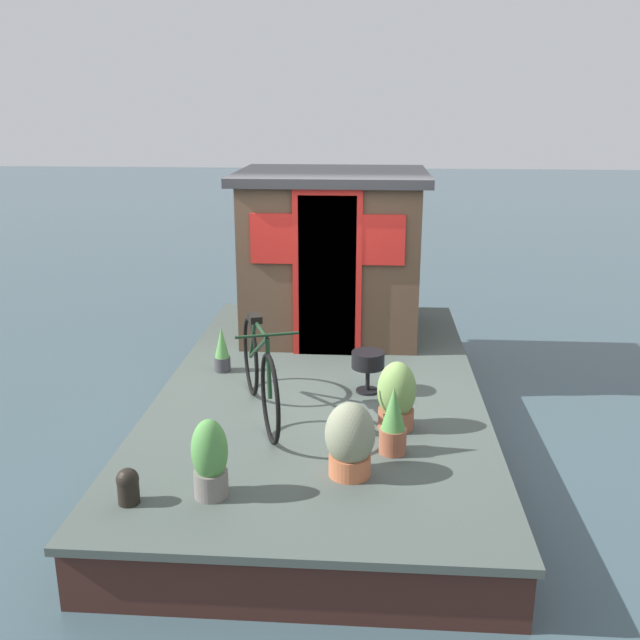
{
  "coord_description": "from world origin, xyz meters",
  "views": [
    {
      "loc": [
        -6.41,
        -0.45,
        3.08
      ],
      "look_at": [
        -0.2,
        0.0,
        1.2
      ],
      "focal_mm": 40.21,
      "sensor_mm": 36.0,
      "label": 1
    }
  ],
  "objects_px": {
    "potted_plant_rosemary": "(222,350)",
    "potted_plant_ivy": "(397,396)",
    "charcoal_grill": "(368,362)",
    "houseboat_cabin": "(332,253)",
    "potted_plant_mint": "(393,422)",
    "potted_plant_basil": "(350,440)",
    "mooring_bollard": "(128,485)",
    "potted_plant_sage": "(210,459)",
    "bicycle": "(260,372)"
  },
  "relations": [
    {
      "from": "houseboat_cabin",
      "to": "bicycle",
      "type": "height_order",
      "value": "houseboat_cabin"
    },
    {
      "from": "potted_plant_basil",
      "to": "potted_plant_sage",
      "type": "distance_m",
      "value": 1.0
    },
    {
      "from": "potted_plant_sage",
      "to": "houseboat_cabin",
      "type": "bearing_deg",
      "value": -9.16
    },
    {
      "from": "bicycle",
      "to": "potted_plant_basil",
      "type": "distance_m",
      "value": 1.28
    },
    {
      "from": "potted_plant_basil",
      "to": "mooring_bollard",
      "type": "relative_size",
      "value": 2.2
    },
    {
      "from": "potted_plant_rosemary",
      "to": "potted_plant_ivy",
      "type": "height_order",
      "value": "potted_plant_ivy"
    },
    {
      "from": "potted_plant_rosemary",
      "to": "potted_plant_mint",
      "type": "bearing_deg",
      "value": -134.76
    },
    {
      "from": "potted_plant_basil",
      "to": "mooring_bollard",
      "type": "distance_m",
      "value": 1.56
    },
    {
      "from": "potted_plant_rosemary",
      "to": "potted_plant_ivy",
      "type": "relative_size",
      "value": 0.79
    },
    {
      "from": "bicycle",
      "to": "potted_plant_mint",
      "type": "xyz_separation_m",
      "value": [
        -0.61,
        -1.12,
        -0.14
      ]
    },
    {
      "from": "houseboat_cabin",
      "to": "potted_plant_sage",
      "type": "xyz_separation_m",
      "value": [
        -3.79,
        0.61,
        -0.67
      ]
    },
    {
      "from": "houseboat_cabin",
      "to": "potted_plant_rosemary",
      "type": "height_order",
      "value": "houseboat_cabin"
    },
    {
      "from": "potted_plant_rosemary",
      "to": "mooring_bollard",
      "type": "distance_m",
      "value": 2.52
    },
    {
      "from": "potted_plant_rosemary",
      "to": "potted_plant_ivy",
      "type": "bearing_deg",
      "value": -125.22
    },
    {
      "from": "potted_plant_ivy",
      "to": "potted_plant_rosemary",
      "type": "bearing_deg",
      "value": 54.78
    },
    {
      "from": "potted_plant_sage",
      "to": "mooring_bollard",
      "type": "height_order",
      "value": "potted_plant_sage"
    },
    {
      "from": "bicycle",
      "to": "potted_plant_rosemary",
      "type": "bearing_deg",
      "value": 27.7
    },
    {
      "from": "potted_plant_basil",
      "to": "potted_plant_ivy",
      "type": "relative_size",
      "value": 0.97
    },
    {
      "from": "potted_plant_mint",
      "to": "potted_plant_ivy",
      "type": "relative_size",
      "value": 0.94
    },
    {
      "from": "bicycle",
      "to": "potted_plant_ivy",
      "type": "relative_size",
      "value": 2.89
    },
    {
      "from": "potted_plant_mint",
      "to": "houseboat_cabin",
      "type": "bearing_deg",
      "value": 11.93
    },
    {
      "from": "potted_plant_ivy",
      "to": "charcoal_grill",
      "type": "relative_size",
      "value": 1.47
    },
    {
      "from": "potted_plant_basil",
      "to": "mooring_bollard",
      "type": "xyz_separation_m",
      "value": [
        -0.49,
        1.47,
        -0.14
      ]
    },
    {
      "from": "potted_plant_basil",
      "to": "potted_plant_ivy",
      "type": "bearing_deg",
      "value": -23.54
    },
    {
      "from": "mooring_bollard",
      "to": "potted_plant_mint",
      "type": "bearing_deg",
      "value": -64.24
    },
    {
      "from": "potted_plant_basil",
      "to": "potted_plant_mint",
      "type": "relative_size",
      "value": 1.04
    },
    {
      "from": "bicycle",
      "to": "potted_plant_mint",
      "type": "height_order",
      "value": "bicycle"
    },
    {
      "from": "potted_plant_rosemary",
      "to": "charcoal_grill",
      "type": "height_order",
      "value": "potted_plant_rosemary"
    },
    {
      "from": "potted_plant_rosemary",
      "to": "potted_plant_mint",
      "type": "relative_size",
      "value": 0.84
    },
    {
      "from": "potted_plant_basil",
      "to": "potted_plant_sage",
      "type": "bearing_deg",
      "value": 111.05
    },
    {
      "from": "potted_plant_rosemary",
      "to": "potted_plant_sage",
      "type": "bearing_deg",
      "value": -170.27
    },
    {
      "from": "bicycle",
      "to": "potted_plant_ivy",
      "type": "bearing_deg",
      "value": -98.15
    },
    {
      "from": "houseboat_cabin",
      "to": "potted_plant_mint",
      "type": "distance_m",
      "value": 3.2
    },
    {
      "from": "potted_plant_basil",
      "to": "potted_plant_mint",
      "type": "height_order",
      "value": "potted_plant_basil"
    },
    {
      "from": "potted_plant_rosemary",
      "to": "charcoal_grill",
      "type": "relative_size",
      "value": 1.16
    },
    {
      "from": "potted_plant_rosemary",
      "to": "potted_plant_mint",
      "type": "distance_m",
      "value": 2.34
    },
    {
      "from": "potted_plant_mint",
      "to": "mooring_bollard",
      "type": "distance_m",
      "value": 1.99
    },
    {
      "from": "charcoal_grill",
      "to": "mooring_bollard",
      "type": "distance_m",
      "value": 2.61
    },
    {
      "from": "houseboat_cabin",
      "to": "charcoal_grill",
      "type": "distance_m",
      "value": 2.01
    },
    {
      "from": "houseboat_cabin",
      "to": "charcoal_grill",
      "type": "xyz_separation_m",
      "value": [
        -1.85,
        -0.44,
        -0.65
      ]
    },
    {
      "from": "bicycle",
      "to": "houseboat_cabin",
      "type": "bearing_deg",
      "value": -11.02
    },
    {
      "from": "potted_plant_sage",
      "to": "potted_plant_rosemary",
      "type": "bearing_deg",
      "value": 9.73
    },
    {
      "from": "charcoal_grill",
      "to": "bicycle",
      "type": "bearing_deg",
      "value": 122.8
    },
    {
      "from": "bicycle",
      "to": "potted_plant_basil",
      "type": "bearing_deg",
      "value": -140.89
    },
    {
      "from": "potted_plant_sage",
      "to": "potted_plant_mint",
      "type": "xyz_separation_m",
      "value": [
        0.73,
        -1.26,
        -0.02
      ]
    },
    {
      "from": "potted_plant_basil",
      "to": "potted_plant_ivy",
      "type": "distance_m",
      "value": 0.89
    },
    {
      "from": "potted_plant_sage",
      "to": "potted_plant_mint",
      "type": "bearing_deg",
      "value": -59.76
    },
    {
      "from": "potted_plant_ivy",
      "to": "charcoal_grill",
      "type": "distance_m",
      "value": 0.8
    },
    {
      "from": "bicycle",
      "to": "mooring_bollard",
      "type": "relative_size",
      "value": 6.54
    },
    {
      "from": "potted_plant_rosemary",
      "to": "potted_plant_ivy",
      "type": "xyz_separation_m",
      "value": [
        -1.2,
        -1.7,
        0.06
      ]
    }
  ]
}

